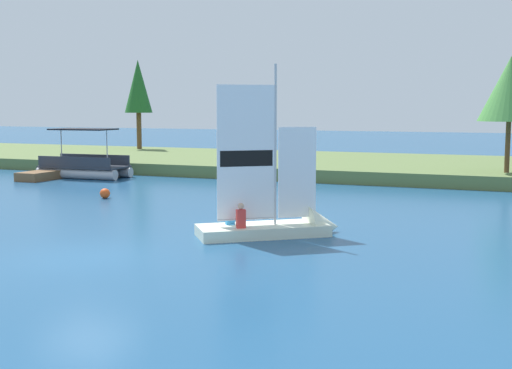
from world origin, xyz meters
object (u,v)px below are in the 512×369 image
Objects in this scene: shoreline_tree_midleft at (510,89)px; channel_buoy at (105,193)px; shoreline_tree_left at (138,87)px; sailboat at (289,223)px; wooden_dock at (60,173)px; pontoon_boat at (84,166)px.

channel_buoy is (-16.83, -11.86, -4.84)m from shoreline_tree_midleft.
shoreline_tree_left reaches higher than sailboat.
sailboat reaches higher than wooden_dock.
wooden_dock is 21.95m from sailboat.
shoreline_tree_left reaches higher than wooden_dock.
wooden_dock is 1.65m from pontoon_boat.
sailboat is (18.53, -11.76, 0.14)m from wooden_dock.
wooden_dock is at bearing 139.40° from channel_buoy.
pontoon_boat reaches higher than wooden_dock.
shoreline_tree_midleft is 13.15× the size of channel_buoy.
sailboat is 20.82m from pontoon_boat.
shoreline_tree_midleft is 24.13m from pontoon_boat.
shoreline_tree_left is at bearing 118.44° from channel_buoy.
shoreline_tree_left is at bearing 92.61° from sailboat.
pontoon_boat is at bearing -69.87° from shoreline_tree_left.
shoreline_tree_left is at bearing 104.26° from wooden_dock.
shoreline_tree_left is 1.20× the size of shoreline_tree_midleft.
sailboat is (22.31, -26.63, -5.39)m from shoreline_tree_left.
shoreline_tree_left is 25.31m from channel_buoy.
pontoon_boat is (-23.25, -4.72, -4.39)m from shoreline_tree_midleft.
shoreline_tree_left is 16.33m from pontoon_boat.
shoreline_tree_midleft is 21.15m from channel_buoy.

